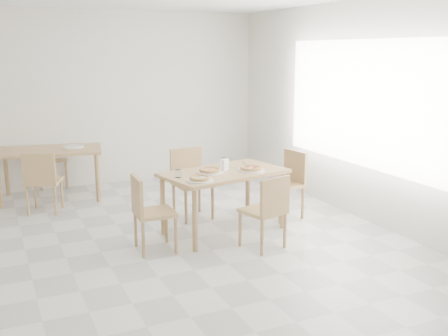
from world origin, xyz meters
name	(u,v)px	position (x,y,z in m)	size (l,w,h in m)	color
room	(362,104)	(2.98, 0.30, 1.50)	(7.28, 7.00, 7.00)	silver
main_table	(224,178)	(1.14, 0.51, 0.66)	(1.59, 1.11, 0.75)	tan
chair_south	(268,207)	(1.33, -0.24, 0.49)	(0.51, 0.51, 0.84)	tan
chair_north	(190,178)	(0.99, 1.25, 0.52)	(0.48, 0.48, 0.90)	tan
chair_west	(147,208)	(0.11, 0.26, 0.49)	(0.44, 0.44, 0.85)	tan
chair_east	(288,179)	(2.16, 0.69, 0.51)	(0.48, 0.48, 0.88)	tan
plate_margherita	(210,172)	(0.96, 0.51, 0.76)	(0.31, 0.31, 0.02)	white
plate_mushroom	(200,180)	(0.70, 0.18, 0.76)	(0.30, 0.30, 0.02)	white
plate_pepperoni	(251,170)	(1.45, 0.40, 0.76)	(0.32, 0.32, 0.02)	white
pizza_margherita	(210,170)	(0.96, 0.51, 0.78)	(0.30, 0.30, 0.03)	tan
pizza_mushroom	(200,178)	(0.70, 0.18, 0.78)	(0.26, 0.26, 0.03)	tan
pizza_pepperoni	(251,168)	(1.45, 0.40, 0.78)	(0.27, 0.27, 0.03)	tan
tumbler_a	(224,162)	(1.25, 0.76, 0.80)	(0.08, 0.08, 0.11)	white
tumbler_b	(178,174)	(0.54, 0.45, 0.79)	(0.07, 0.07, 0.09)	white
napkin_holder	(225,165)	(1.20, 0.59, 0.81)	(0.13, 0.11, 0.13)	silver
fork_a	(244,164)	(1.56, 0.79, 0.75)	(0.01, 0.17, 0.01)	silver
fork_b	(232,167)	(1.32, 0.66, 0.75)	(0.02, 0.19, 0.01)	silver
second_table	(50,155)	(-0.58, 2.90, 0.67)	(1.60, 1.09, 0.75)	tan
chair_back_s	(42,178)	(-0.78, 2.15, 0.50)	(0.55, 0.55, 0.86)	tan
chair_back_n	(50,154)	(-0.49, 3.71, 0.53)	(0.45, 0.45, 0.91)	tan
plate_empty	(73,147)	(-0.24, 2.90, 0.76)	(0.31, 0.31, 0.02)	white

